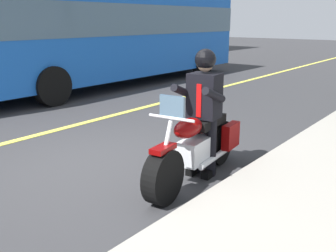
% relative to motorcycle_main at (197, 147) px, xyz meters
% --- Properties ---
extents(ground_plane, '(80.00, 80.00, 0.00)m').
position_rel_motorcycle_main_xyz_m(ground_plane, '(0.47, -1.51, -0.45)').
color(ground_plane, '#333335').
extents(lane_center_stripe, '(60.00, 0.16, 0.01)m').
position_rel_motorcycle_main_xyz_m(lane_center_stripe, '(0.47, -3.51, -0.45)').
color(lane_center_stripe, '#E5DB4C').
rests_on(lane_center_stripe, ground_plane).
extents(motorcycle_main, '(2.22, 0.76, 1.26)m').
position_rel_motorcycle_main_xyz_m(motorcycle_main, '(0.00, 0.00, 0.00)').
color(motorcycle_main, black).
rests_on(motorcycle_main, ground_plane).
extents(rider_main, '(0.67, 0.60, 1.74)m').
position_rel_motorcycle_main_xyz_m(rider_main, '(-0.19, -0.03, 0.58)').
color(rider_main, black).
rests_on(rider_main, ground_plane).
extents(bus_near, '(11.05, 2.70, 3.30)m').
position_rel_motorcycle_main_xyz_m(bus_near, '(-4.83, -6.65, 1.42)').
color(bus_near, blue).
rests_on(bus_near, ground_plane).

